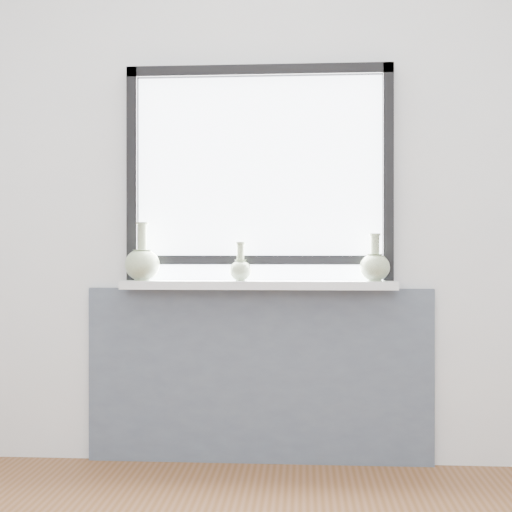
# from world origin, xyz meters

# --- Properties ---
(back_wall) EXTENTS (3.60, 0.02, 2.60)m
(back_wall) POSITION_xyz_m (0.00, 1.81, 1.30)
(back_wall) COLOR silver
(back_wall) RESTS_ON ground
(apron_panel) EXTENTS (1.70, 0.03, 0.86)m
(apron_panel) POSITION_xyz_m (0.00, 1.78, 0.43)
(apron_panel) COLOR #4E5868
(apron_panel) RESTS_ON ground
(windowsill) EXTENTS (1.32, 0.18, 0.04)m
(windowsill) POSITION_xyz_m (0.00, 1.71, 0.88)
(windowsill) COLOR silver
(windowsill) RESTS_ON apron_panel
(window) EXTENTS (1.30, 0.06, 1.05)m
(window) POSITION_xyz_m (0.00, 1.77, 1.44)
(window) COLOR black
(window) RESTS_ON windowsill
(vase_a) EXTENTS (0.17, 0.17, 0.28)m
(vase_a) POSITION_xyz_m (-0.56, 1.68, 0.99)
(vase_a) COLOR #9FB38A
(vase_a) RESTS_ON windowsill
(vase_b) EXTENTS (0.11, 0.11, 0.19)m
(vase_b) POSITION_xyz_m (-0.09, 1.70, 0.96)
(vase_b) COLOR #9FB38A
(vase_b) RESTS_ON windowsill
(vase_c) EXTENTS (0.14, 0.14, 0.23)m
(vase_c) POSITION_xyz_m (0.56, 1.69, 0.98)
(vase_c) COLOR #9FB38A
(vase_c) RESTS_ON windowsill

